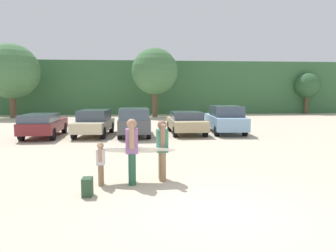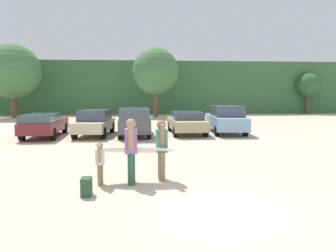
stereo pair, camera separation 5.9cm
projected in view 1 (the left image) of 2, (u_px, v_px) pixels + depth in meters
The scene contains 15 objects.
ground_plane at pixel (221, 212), 6.80m from camera, with size 120.00×120.00×0.00m, color beige.
hillside_ridge at pixel (152, 88), 41.52m from camera, with size 108.00×12.00×5.91m, color #38663D.
tree_far_left at pixel (11, 71), 30.64m from camera, with size 5.22×5.22×7.05m.
tree_ridge_back at pixel (155, 72), 31.86m from camera, with size 4.57×4.57×6.80m.
tree_far_right at pixel (307, 86), 36.57m from camera, with size 2.78×2.78×4.61m.
parked_car_maroon at pixel (43, 124), 17.78m from camera, with size 1.87×4.40×1.33m.
parked_car_champagne at pixel (94, 122), 18.51m from camera, with size 2.04×4.31×1.47m.
parked_car_dark_gray at pixel (134, 122), 18.22m from camera, with size 1.83×4.27×1.61m.
parked_car_tan at pixel (186, 122), 19.28m from camera, with size 2.00×4.29×1.33m.
parked_car_sky_blue at pixel (225, 119), 19.74m from camera, with size 2.06×4.85×1.66m.
person_adult at pixel (132, 147), 8.80m from camera, with size 0.33×0.79×1.79m.
person_child at pixel (101, 161), 8.70m from camera, with size 0.22×0.49×1.17m.
person_companion at pixel (162, 146), 9.17m from camera, with size 0.32×0.76×1.72m.
surfboard_white at pixel (137, 150), 8.96m from camera, with size 2.20×0.76×0.31m.
backpack_dropped at pixel (87, 187), 7.81m from camera, with size 0.24×0.34×0.45m.
Camera 1 is at (-1.70, -6.44, 2.52)m, focal length 34.51 mm.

